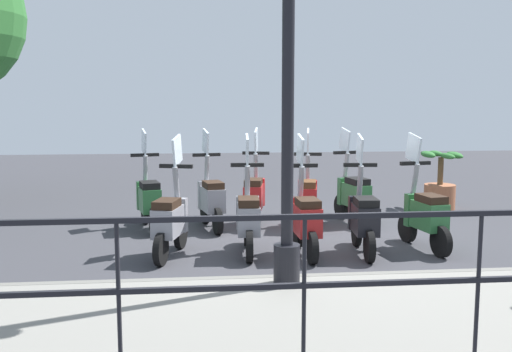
% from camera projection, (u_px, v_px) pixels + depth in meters
% --- Properties ---
extents(ground_plane, '(28.00, 28.00, 0.00)m').
position_uv_depth(ground_plane, '(292.00, 240.00, 8.14)').
color(ground_plane, '#38383D').
extents(promenade_walkway, '(2.20, 20.00, 0.15)m').
position_uv_depth(promenade_walkway, '(350.00, 317.00, 5.02)').
color(promenade_walkway, gray).
rests_on(promenade_walkway, ground_plane).
extents(fence_railing, '(0.04, 16.03, 1.07)m').
position_uv_depth(fence_railing, '(393.00, 259.00, 3.88)').
color(fence_railing, black).
rests_on(fence_railing, promenade_walkway).
extents(lamp_post_near, '(0.26, 0.90, 4.27)m').
position_uv_depth(lamp_post_near, '(288.00, 93.00, 5.47)').
color(lamp_post_near, black).
rests_on(lamp_post_near, promenade_walkway).
extents(potted_palm, '(1.06, 0.66, 1.05)m').
position_uv_depth(potted_palm, '(440.00, 185.00, 10.45)').
color(potted_palm, '#9E5B3D').
rests_on(potted_palm, ground_plane).
extents(scooter_near_0, '(1.23, 0.47, 1.54)m').
position_uv_depth(scooter_near_0, '(424.00, 214.00, 7.55)').
color(scooter_near_0, black).
rests_on(scooter_near_0, ground_plane).
extents(scooter_near_1, '(1.23, 0.44, 1.54)m').
position_uv_depth(scooter_near_1, '(363.00, 217.00, 7.33)').
color(scooter_near_1, black).
rests_on(scooter_near_1, ground_plane).
extents(scooter_near_2, '(1.23, 0.44, 1.54)m').
position_uv_depth(scooter_near_2, '(305.00, 218.00, 7.26)').
color(scooter_near_2, black).
rests_on(scooter_near_2, ground_plane).
extents(scooter_near_3, '(1.23, 0.44, 1.54)m').
position_uv_depth(scooter_near_3, '(248.00, 217.00, 7.33)').
color(scooter_near_3, black).
rests_on(scooter_near_3, ground_plane).
extents(scooter_near_4, '(1.21, 0.52, 1.54)m').
position_uv_depth(scooter_near_4, '(171.00, 219.00, 7.19)').
color(scooter_near_4, black).
rests_on(scooter_near_4, ground_plane).
extents(scooter_far_0, '(1.22, 0.49, 1.54)m').
position_uv_depth(scooter_far_0, '(353.00, 194.00, 9.18)').
color(scooter_far_0, black).
rests_on(scooter_far_0, ground_plane).
extents(scooter_far_1, '(1.22, 0.49, 1.54)m').
position_uv_depth(scooter_far_1, '(307.00, 197.00, 8.88)').
color(scooter_far_1, black).
rests_on(scooter_far_1, ground_plane).
extents(scooter_far_2, '(1.22, 0.48, 1.54)m').
position_uv_depth(scooter_far_2, '(254.00, 195.00, 9.07)').
color(scooter_far_2, black).
rests_on(scooter_far_2, ground_plane).
extents(scooter_far_3, '(1.22, 0.50, 1.54)m').
position_uv_depth(scooter_far_3, '(211.00, 198.00, 8.78)').
color(scooter_far_3, black).
rests_on(scooter_far_3, ground_plane).
extents(scooter_far_4, '(1.21, 0.51, 1.54)m').
position_uv_depth(scooter_far_4, '(149.00, 198.00, 8.75)').
color(scooter_far_4, black).
rests_on(scooter_far_4, ground_plane).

